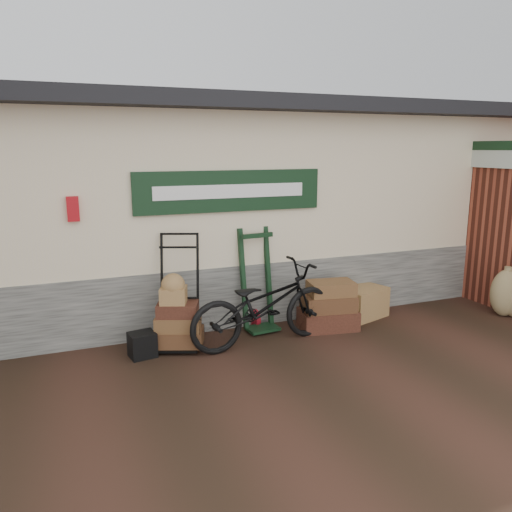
{
  "coord_description": "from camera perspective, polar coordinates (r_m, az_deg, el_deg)",
  "views": [
    {
      "loc": [
        -2.45,
        -5.39,
        2.52
      ],
      "look_at": [
        0.04,
        0.9,
        1.05
      ],
      "focal_mm": 35.0,
      "sensor_mm": 36.0,
      "label": 1
    }
  ],
  "objects": [
    {
      "name": "green_barrow",
      "position": [
        6.96,
        0.17,
        -2.73
      ],
      "size": [
        0.56,
        0.49,
        1.43
      ],
      "primitive_type": null,
      "rotation": [
        0.0,
        0.0,
        0.11
      ],
      "color": "black",
      "rests_on": "ground"
    },
    {
      "name": "black_trunk",
      "position": [
        6.36,
        -12.87,
        -9.86
      ],
      "size": [
        0.35,
        0.31,
        0.31
      ],
      "primitive_type": "cube",
      "rotation": [
        0.0,
        0.0,
        0.16
      ],
      "color": "black",
      "rests_on": "ground"
    },
    {
      "name": "ground",
      "position": [
        6.43,
        2.67,
        -10.78
      ],
      "size": [
        80.0,
        80.0,
        0.0
      ],
      "primitive_type": "plane",
      "color": "black",
      "rests_on": "ground"
    },
    {
      "name": "porter_trolley",
      "position": [
        6.45,
        -8.79,
        -3.86
      ],
      "size": [
        0.89,
        0.78,
        1.48
      ],
      "primitive_type": null,
      "rotation": [
        0.0,
        0.0,
        -0.37
      ],
      "color": "black",
      "rests_on": "ground"
    },
    {
      "name": "bicycle",
      "position": [
        6.44,
        0.94,
        -5.11
      ],
      "size": [
        0.91,
        2.11,
        1.19
      ],
      "primitive_type": "imported",
      "rotation": [
        0.0,
        0.0,
        1.67
      ],
      "color": "black",
      "rests_on": "ground"
    },
    {
      "name": "suitcase_stack",
      "position": [
        7.14,
        8.27,
        -5.54
      ],
      "size": [
        0.86,
        0.62,
        0.7
      ],
      "primitive_type": null,
      "rotation": [
        0.0,
        0.0,
        -0.17
      ],
      "color": "#391B12",
      "rests_on": "ground"
    },
    {
      "name": "brick_outbuilding",
      "position": [
        9.79,
        25.59,
        3.95
      ],
      "size": [
        1.71,
        4.51,
        2.62
      ],
      "color": "maroon",
      "rests_on": "ground"
    },
    {
      "name": "wicker_hamper",
      "position": [
        7.74,
        12.18,
        -5.22
      ],
      "size": [
        0.8,
        0.64,
        0.45
      ],
      "primitive_type": "cube",
      "rotation": [
        0.0,
        0.0,
        0.31
      ],
      "color": "brown",
      "rests_on": "ground"
    },
    {
      "name": "station_building",
      "position": [
        8.53,
        -4.86,
        6.16
      ],
      "size": [
        14.4,
        4.1,
        3.2
      ],
      "color": "#4C4C47",
      "rests_on": "ground"
    },
    {
      "name": "burlap_sack_left",
      "position": [
        8.48,
        26.63,
        -3.79
      ],
      "size": [
        0.56,
        0.52,
        0.73
      ],
      "primitive_type": "ellipsoid",
      "rotation": [
        0.0,
        0.0,
        -0.37
      ],
      "color": "olive",
      "rests_on": "ground"
    }
  ]
}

